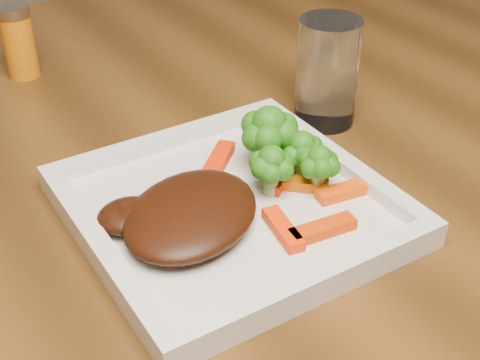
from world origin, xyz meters
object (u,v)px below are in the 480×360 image
steak (191,214)px  spice_shaker (19,42)px  drinking_glass (327,72)px  plate (231,211)px

steak → spice_shaker: size_ratio=1.50×
spice_shaker → drinking_glass: size_ratio=0.77×
plate → steak: 0.05m
spice_shaker → drinking_glass: drinking_glass is taller
steak → spice_shaker: spice_shaker is taller
plate → drinking_glass: 0.22m
steak → spice_shaker: bearing=93.6°
steak → drinking_glass: drinking_glass is taller
plate → spice_shaker: 0.41m
drinking_glass → spice_shaker: bearing=130.5°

